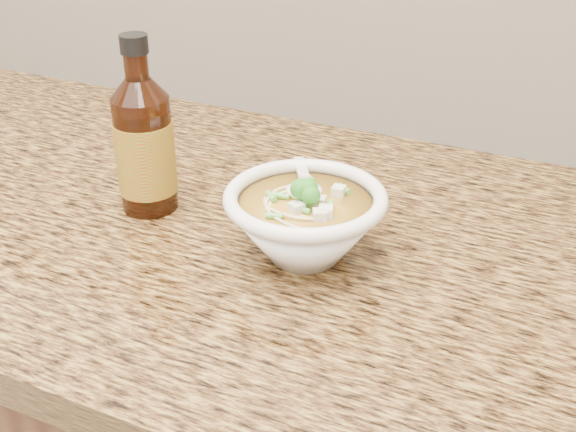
% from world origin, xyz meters
% --- Properties ---
extents(counter_slab, '(4.00, 0.68, 0.04)m').
position_xyz_m(counter_slab, '(0.00, 1.68, 0.88)').
color(counter_slab, olive).
rests_on(counter_slab, cabinet).
extents(soup_bowl, '(0.17, 0.19, 0.10)m').
position_xyz_m(soup_bowl, '(0.18, 1.62, 0.94)').
color(soup_bowl, white).
rests_on(soup_bowl, counter_slab).
extents(hot_sauce_bottle, '(0.09, 0.09, 0.21)m').
position_xyz_m(hot_sauce_bottle, '(-0.04, 1.64, 0.98)').
color(hot_sauce_bottle, '#341407').
rests_on(hot_sauce_bottle, counter_slab).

